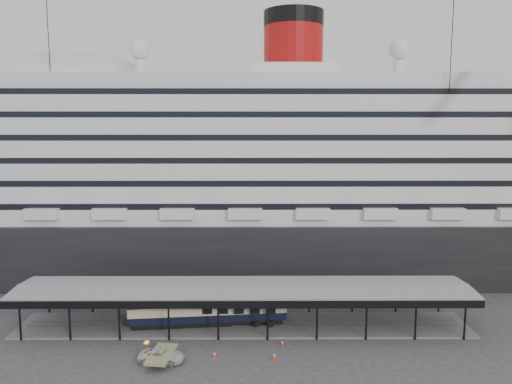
% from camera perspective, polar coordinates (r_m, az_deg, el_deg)
% --- Properties ---
extents(ground, '(200.00, 200.00, 0.00)m').
position_cam_1_polar(ground, '(60.22, -1.52, -16.89)').
color(ground, '#343437').
rests_on(ground, ground).
extents(cruise_ship, '(130.00, 30.00, 43.90)m').
position_cam_1_polar(cruise_ship, '(87.01, -1.07, 3.28)').
color(cruise_ship, black).
rests_on(cruise_ship, ground).
extents(platform_canopy, '(56.00, 9.18, 5.30)m').
position_cam_1_polar(platform_canopy, '(63.92, -1.42, -13.10)').
color(platform_canopy, slate).
rests_on(platform_canopy, ground).
extents(port_truck, '(5.06, 2.80, 1.34)m').
position_cam_1_polar(port_truck, '(56.68, -10.74, -17.92)').
color(port_truck, silver).
rests_on(port_truck, ground).
extents(pullman_carriage, '(19.61, 4.49, 19.10)m').
position_cam_1_polar(pullman_carriage, '(64.17, -5.50, -13.06)').
color(pullman_carriage, black).
rests_on(pullman_carriage, ground).
extents(traffic_cone_left, '(0.51, 0.51, 0.75)m').
position_cam_1_polar(traffic_cone_left, '(56.88, -4.76, -18.04)').
color(traffic_cone_left, red).
rests_on(traffic_cone_left, ground).
extents(traffic_cone_mid, '(0.50, 0.50, 0.78)m').
position_cam_1_polar(traffic_cone_mid, '(56.41, 2.13, -18.24)').
color(traffic_cone_mid, red).
rests_on(traffic_cone_mid, ground).
extents(traffic_cone_right, '(0.37, 0.37, 0.71)m').
position_cam_1_polar(traffic_cone_right, '(59.45, 3.04, -16.86)').
color(traffic_cone_right, red).
rests_on(traffic_cone_right, ground).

